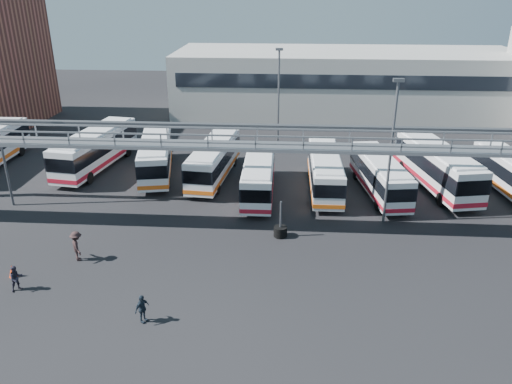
# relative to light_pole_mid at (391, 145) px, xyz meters

# --- Properties ---
(ground) EXTENTS (140.00, 140.00, 0.00)m
(ground) POSITION_rel_light_pole_mid_xyz_m (-12.00, -7.00, -5.73)
(ground) COLOR black
(ground) RESTS_ON ground
(gantry) EXTENTS (51.40, 5.15, 7.10)m
(gantry) POSITION_rel_light_pole_mid_xyz_m (-12.00, -1.13, -0.22)
(gantry) COLOR gray
(gantry) RESTS_ON ground
(warehouse) EXTENTS (42.00, 14.00, 8.00)m
(warehouse) POSITION_rel_light_pole_mid_xyz_m (0.00, 31.00, -1.73)
(warehouse) COLOR #9E9E99
(warehouse) RESTS_ON ground
(light_pole_mid) EXTENTS (0.70, 0.35, 10.21)m
(light_pole_mid) POSITION_rel_light_pole_mid_xyz_m (0.00, 0.00, 0.00)
(light_pole_mid) COLOR #4C4F54
(light_pole_mid) RESTS_ON ground
(light_pole_back) EXTENTS (0.70, 0.35, 10.21)m
(light_pole_back) POSITION_rel_light_pole_mid_xyz_m (-8.00, 15.00, 0.00)
(light_pole_back) COLOR #4C4F54
(light_pole_back) RESTS_ON ground
(bus_2) EXTENTS (4.33, 11.82, 3.51)m
(bus_2) POSITION_rel_light_pole_mid_xyz_m (-24.40, 9.48, -3.78)
(bus_2) COLOR silver
(bus_2) RESTS_ON ground
(bus_3) EXTENTS (4.53, 11.01, 3.26)m
(bus_3) POSITION_rel_light_pole_mid_xyz_m (-18.60, 8.45, -3.92)
(bus_3) COLOR silver
(bus_3) RESTS_ON ground
(bus_4) EXTENTS (3.48, 10.71, 3.19)m
(bus_4) POSITION_rel_light_pole_mid_xyz_m (-13.31, 7.65, -3.96)
(bus_4) COLOR silver
(bus_4) RESTS_ON ground
(bus_5) EXTENTS (2.42, 10.00, 3.03)m
(bus_5) POSITION_rel_light_pole_mid_xyz_m (-9.23, 4.39, -4.05)
(bus_5) COLOR silver
(bus_5) RESTS_ON ground
(bus_6) EXTENTS (2.45, 10.24, 3.10)m
(bus_6) POSITION_rel_light_pole_mid_xyz_m (-3.91, 5.65, -4.01)
(bus_6) COLOR silver
(bus_6) RESTS_ON ground
(bus_7) EXTENTS (3.69, 10.21, 3.03)m
(bus_7) POSITION_rel_light_pole_mid_xyz_m (0.44, 5.18, -4.05)
(bus_7) COLOR silver
(bus_7) RESTS_ON ground
(bus_8) EXTENTS (4.84, 11.88, 3.52)m
(bus_8) POSITION_rel_light_pole_mid_xyz_m (5.29, 6.90, -3.78)
(bus_8) COLOR silver
(bus_8) RESTS_ON ground
(pedestrian_b) EXTENTS (0.93, 0.93, 1.52)m
(pedestrian_b) POSITION_rel_light_pole_mid_xyz_m (-21.81, -10.07, -4.97)
(pedestrian_b) COLOR #272331
(pedestrian_b) RESTS_ON ground
(pedestrian_c) EXTENTS (1.27, 1.44, 1.93)m
(pedestrian_c) POSITION_rel_light_pole_mid_xyz_m (-19.73, -6.63, -4.76)
(pedestrian_c) COLOR #2D1E1E
(pedestrian_c) RESTS_ON ground
(pedestrian_d) EXTENTS (0.79, 0.98, 1.56)m
(pedestrian_d) POSITION_rel_light_pole_mid_xyz_m (-14.06, -12.36, -4.95)
(pedestrian_d) COLOR #1C2733
(pedestrian_d) RESTS_ON ground
(cone_left) EXTENTS (0.60, 0.60, 0.77)m
(cone_left) POSITION_rel_light_pole_mid_xyz_m (-22.80, -8.76, -5.34)
(cone_left) COLOR #F1370D
(cone_left) RESTS_ON ground
(tire_stack) EXTENTS (0.91, 0.91, 2.59)m
(tire_stack) POSITION_rel_light_pole_mid_xyz_m (-7.33, -2.72, -5.29)
(tire_stack) COLOR black
(tire_stack) RESTS_ON ground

